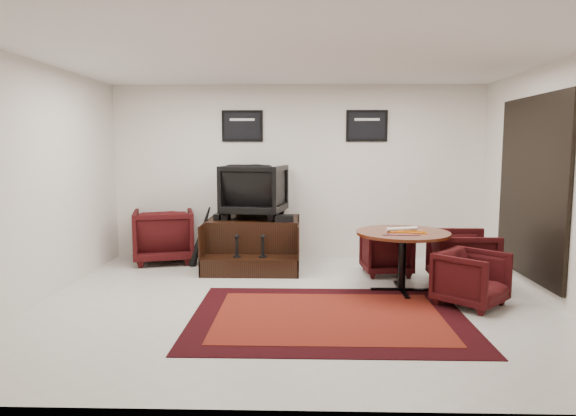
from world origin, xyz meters
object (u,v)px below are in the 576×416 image
at_px(table_chair_window, 463,255).
at_px(table_chair_corner, 471,276).
at_px(shine_podium, 254,244).
at_px(armchair_side, 164,233).
at_px(meeting_table, 403,239).
at_px(table_chair_back, 386,251).
at_px(shine_chair, 254,188).

height_order(table_chair_window, table_chair_corner, table_chair_window).
distance_m(shine_podium, armchair_side, 1.47).
xyz_separation_m(shine_podium, table_chair_window, (2.86, -1.07, 0.07)).
height_order(shine_podium, meeting_table, meeting_table).
relative_size(meeting_table, table_chair_back, 1.72).
height_order(shine_chair, armchair_side, shine_chair).
relative_size(shine_podium, armchair_side, 1.55).
bearing_deg(shine_chair, shine_podium, 99.98).
relative_size(meeting_table, table_chair_window, 1.46).
height_order(shine_chair, table_chair_corner, shine_chair).
distance_m(shine_chair, table_chair_window, 3.20).
bearing_deg(shine_chair, table_chair_window, 167.03).
bearing_deg(table_chair_corner, table_chair_back, 70.28).
distance_m(table_chair_window, table_chair_corner, 0.93).
xyz_separation_m(shine_chair, meeting_table, (2.00, -1.53, -0.51)).
xyz_separation_m(shine_chair, table_chair_back, (1.94, -0.66, -0.84)).
bearing_deg(shine_chair, armchair_side, 7.91).
bearing_deg(table_chair_back, armchair_side, -16.59).
bearing_deg(table_chair_back, table_chair_window, 143.99).
bearing_deg(meeting_table, table_chair_corner, -40.92).
bearing_deg(table_chair_back, meeting_table, 88.94).
relative_size(shine_chair, table_chair_back, 1.37).
height_order(shine_chair, table_chair_window, shine_chair).
distance_m(meeting_table, table_chair_back, 0.94).
distance_m(meeting_table, table_chair_window, 0.95).
distance_m(armchair_side, table_chair_back, 3.47).
xyz_separation_m(armchair_side, table_chair_corner, (4.13, -2.17, -0.12)).
bearing_deg(meeting_table, armchair_side, 155.37).
xyz_separation_m(meeting_table, table_chair_back, (-0.06, 0.87, -0.33)).
xyz_separation_m(table_chair_window, table_chair_corner, (-0.18, -0.91, -0.05)).
bearing_deg(shine_podium, armchair_side, 172.25).
height_order(meeting_table, table_chair_back, meeting_table).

